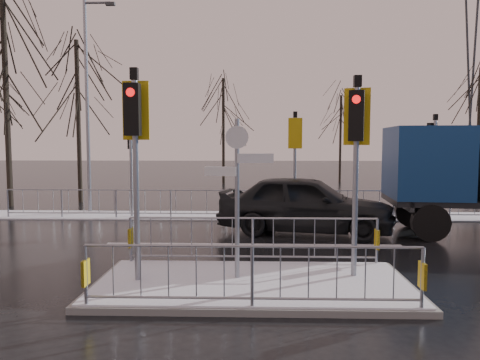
{
  "coord_description": "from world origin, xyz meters",
  "views": [
    {
      "loc": [
        0.03,
        -8.72,
        2.78
      ],
      "look_at": [
        -0.34,
        3.28,
        1.8
      ],
      "focal_mm": 35.0,
      "sensor_mm": 36.0,
      "label": 1
    }
  ],
  "objects_px": {
    "traffic_island": "(252,268)",
    "flatbed_truck": "(460,178)",
    "street_lamp_left": "(89,98)",
    "car_far_lane": "(306,204)"
  },
  "relations": [
    {
      "from": "traffic_island",
      "to": "flatbed_truck",
      "type": "height_order",
      "value": "traffic_island"
    },
    {
      "from": "traffic_island",
      "to": "street_lamp_left",
      "type": "relative_size",
      "value": 0.73
    },
    {
      "from": "car_far_lane",
      "to": "street_lamp_left",
      "type": "bearing_deg",
      "value": 75.43
    },
    {
      "from": "car_far_lane",
      "to": "traffic_island",
      "type": "bearing_deg",
      "value": 175.83
    },
    {
      "from": "flatbed_truck",
      "to": "street_lamp_left",
      "type": "distance_m",
      "value": 13.54
    },
    {
      "from": "traffic_island",
      "to": "street_lamp_left",
      "type": "xyz_separation_m",
      "value": [
        -6.42,
        9.49,
        4.1
      ]
    },
    {
      "from": "flatbed_truck",
      "to": "car_far_lane",
      "type": "bearing_deg",
      "value": 179.12
    },
    {
      "from": "car_far_lane",
      "to": "street_lamp_left",
      "type": "height_order",
      "value": "street_lamp_left"
    },
    {
      "from": "traffic_island",
      "to": "flatbed_truck",
      "type": "relative_size",
      "value": 0.84
    },
    {
      "from": "flatbed_truck",
      "to": "street_lamp_left",
      "type": "relative_size",
      "value": 0.87
    }
  ]
}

